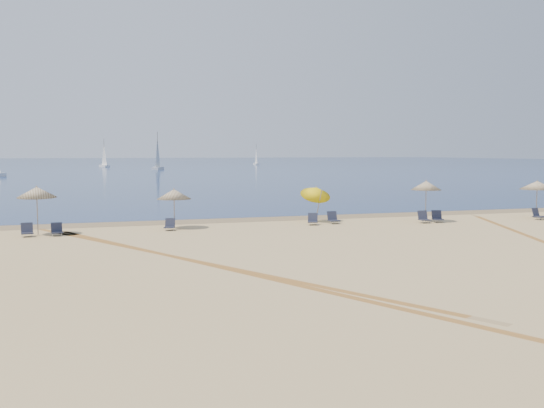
{
  "coord_description": "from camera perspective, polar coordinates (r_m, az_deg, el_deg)",
  "views": [
    {
      "loc": [
        -10.52,
        -13.88,
        4.31
      ],
      "look_at": [
        0.0,
        20.0,
        1.3
      ],
      "focal_mm": 40.8,
      "sensor_mm": 36.0,
      "label": 1
    }
  ],
  "objects": [
    {
      "name": "sailboat_3",
      "position": [
        205.18,
        -1.47,
        4.23
      ],
      "size": [
        1.47,
        4.7,
        6.9
      ],
      "rotation": [
        0.0,
        0.0,
        -0.06
      ],
      "color": "white",
      "rests_on": "ocean"
    },
    {
      "name": "umbrella_3",
      "position": [
        37.93,
        4.08,
        1.17
      ],
      "size": [
        1.86,
        1.92,
        2.56
      ],
      "color": "gray",
      "rests_on": "ground"
    },
    {
      "name": "chair_8",
      "position": [
        39.1,
        15.01,
        -1.17
      ],
      "size": [
        0.76,
        0.84,
        0.73
      ],
      "rotation": [
        0.0,
        0.0,
        -0.26
      ],
      "color": "#1B1E2D",
      "rests_on": "ground"
    },
    {
      "name": "wet_sand",
      "position": [
        39.55,
        -1.72,
        -1.4
      ],
      "size": [
        500.0,
        500.0,
        0.0
      ],
      "primitive_type": "plane",
      "color": "olive",
      "rests_on": "ground"
    },
    {
      "name": "ground",
      "position": [
        17.94,
        19.58,
        -9.33
      ],
      "size": [
        160.0,
        160.0,
        0.0
      ],
      "primitive_type": "plane",
      "color": "tan",
      "rests_on": "ground"
    },
    {
      "name": "chair_6",
      "position": [
        37.3,
        5.66,
        -1.31
      ],
      "size": [
        0.62,
        0.72,
        0.73
      ],
      "rotation": [
        0.0,
        0.0,
        0.02
      ],
      "color": "#1B1E2D",
      "rests_on": "ground"
    },
    {
      "name": "chair_3",
      "position": [
        33.63,
        -19.24,
        -2.28
      ],
      "size": [
        0.62,
        0.7,
        0.67
      ],
      "rotation": [
        0.0,
        0.0,
        0.1
      ],
      "color": "#1B1E2D",
      "rests_on": "ground"
    },
    {
      "name": "sailboat_1",
      "position": [
        150.42,
        -10.5,
        4.17
      ],
      "size": [
        3.63,
        6.24,
        9.07
      ],
      "rotation": [
        0.0,
        0.0,
        -0.37
      ],
      "color": "white",
      "rests_on": "ocean"
    },
    {
      "name": "umbrella_4",
      "position": [
        39.06,
        14.04,
        1.66
      ],
      "size": [
        1.87,
        1.87,
        2.58
      ],
      "color": "gray",
      "rests_on": "ground"
    },
    {
      "name": "ocean",
      "position": [
        239.15,
        -14.76,
        3.66
      ],
      "size": [
        500.0,
        500.0,
        0.0
      ],
      "primitive_type": "plane",
      "color": "#0C2151",
      "rests_on": "ground"
    },
    {
      "name": "umbrella_1",
      "position": [
        34.09,
        -20.89,
        1.03
      ],
      "size": [
        2.01,
        2.03,
        2.57
      ],
      "color": "gray",
      "rests_on": "ground"
    },
    {
      "name": "chair_7",
      "position": [
        38.63,
        13.82,
        -1.22
      ],
      "size": [
        0.65,
        0.75,
        0.73
      ],
      "rotation": [
        0.0,
        0.0,
        -0.07
      ],
      "color": "#1B1E2D",
      "rests_on": "ground"
    },
    {
      "name": "chair_4",
      "position": [
        34.4,
        -9.42,
        -1.93
      ],
      "size": [
        0.71,
        0.77,
        0.66
      ],
      "rotation": [
        0.0,
        0.0,
        -0.32
      ],
      "color": "#1B1E2D",
      "rests_on": "ground"
    },
    {
      "name": "chair_2",
      "position": [
        33.82,
        -21.67,
        -2.29
      ],
      "size": [
        0.65,
        0.74,
        0.7
      ],
      "rotation": [
        0.0,
        0.0,
        0.12
      ],
      "color": "#1B1E2D",
      "rests_on": "ground"
    },
    {
      "name": "tire_tracks",
      "position": [
        25.8,
        4.75,
        -4.78
      ],
      "size": [
        54.4,
        41.2,
        0.0
      ],
      "color": "tan",
      "rests_on": "ground"
    },
    {
      "name": "chair_9",
      "position": [
        42.84,
        23.31,
        -0.89
      ],
      "size": [
        0.78,
        0.85,
        0.73
      ],
      "rotation": [
        0.0,
        0.0,
        0.29
      ],
      "color": "#1B1E2D",
      "rests_on": "ground"
    },
    {
      "name": "umbrella_5",
      "position": [
        43.54,
        23.28,
        1.61
      ],
      "size": [
        2.22,
        2.22,
        2.49
      ],
      "color": "gray",
      "rests_on": "ground"
    },
    {
      "name": "sailboat_0",
      "position": [
        179.44,
        -15.23,
        4.08
      ],
      "size": [
        2.82,
        5.56,
        8.02
      ],
      "rotation": [
        0.0,
        0.0,
        0.28
      ],
      "color": "white",
      "rests_on": "ocean"
    },
    {
      "name": "chair_5",
      "position": [
        36.54,
        3.78,
        -1.45
      ],
      "size": [
        0.79,
        0.84,
        0.69
      ],
      "rotation": [
        0.0,
        0.0,
        -0.39
      ],
      "color": "#1B1E2D",
      "rests_on": "ground"
    },
    {
      "name": "umbrella_2",
      "position": [
        35.05,
        -9.03,
        0.9
      ],
      "size": [
        1.95,
        1.95,
        2.27
      ],
      "color": "gray",
      "rests_on": "ground"
    }
  ]
}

